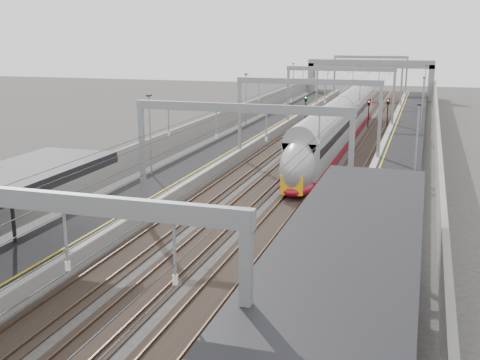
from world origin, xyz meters
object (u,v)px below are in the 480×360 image
Objects in this scene: bench at (338,343)px; signal_green at (306,104)px; overbridge at (370,69)px; train at (337,129)px.

bench is 61.54m from signal_green.
overbridge is 6.33× the size of signal_green.
overbridge reaches higher than signal_green.
train is (1.50, -49.50, -3.33)m from overbridge.
overbridge reaches higher than bench.
overbridge is at bearing 80.85° from signal_green.
train is 18.48m from signal_green.
overbridge is 32.82m from signal_green.
overbridge is 11.81× the size of bench.
signal_green is at bearing 111.26° from train.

